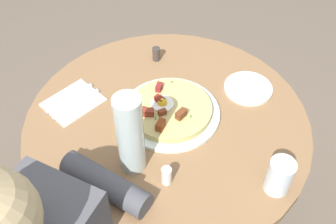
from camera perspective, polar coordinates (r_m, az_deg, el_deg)
name	(u,v)px	position (r m, az deg, el deg)	size (l,w,h in m)	color
dining_table	(167,153)	(1.36, -0.15, -6.07)	(0.89, 0.89, 0.75)	olive
pizza_plate	(169,112)	(1.23, 0.16, -0.04)	(0.31, 0.31, 0.01)	silver
breakfast_pizza	(168,108)	(1.22, 0.06, 0.53)	(0.26, 0.26, 0.05)	tan
bread_plate	(248,88)	(1.34, 11.60, 3.42)	(0.16, 0.16, 0.01)	silver
napkin	(73,102)	(1.31, -13.66, 1.43)	(0.17, 0.14, 0.00)	white
fork	(70,98)	(1.31, -14.15, 1.96)	(0.18, 0.01, 0.01)	silver
knife	(76,104)	(1.29, -13.22, 1.17)	(0.18, 0.01, 0.01)	silver
water_glass	(279,176)	(1.07, 15.93, -8.97)	(0.07, 0.07, 0.11)	silver
water_bottle	(130,135)	(1.02, -5.53, -3.36)	(0.07, 0.07, 0.26)	silver
salt_shaker	(166,176)	(1.06, -0.22, -9.27)	(0.03, 0.03, 0.06)	white
pepper_shaker	(156,54)	(1.42, -1.72, 8.46)	(0.03, 0.03, 0.05)	#3F3833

